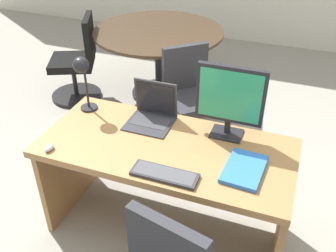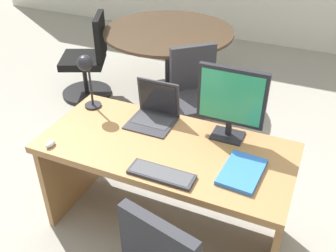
{
  "view_description": "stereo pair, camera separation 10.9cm",
  "coord_description": "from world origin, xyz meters",
  "px_view_note": "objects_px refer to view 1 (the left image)",
  "views": [
    {
      "loc": [
        0.69,
        -1.79,
        2.17
      ],
      "look_at": [
        0.0,
        0.04,
        0.87
      ],
      "focal_mm": 40.95,
      "sensor_mm": 36.0,
      "label": 1
    },
    {
      "loc": [
        0.79,
        -1.75,
        2.17
      ],
      "look_at": [
        0.0,
        0.04,
        0.87
      ],
      "focal_mm": 40.95,
      "sensor_mm": 36.0,
      "label": 2
    }
  ],
  "objects_px": {
    "laptop": "(153,109)",
    "meeting_chair_near": "(78,66)",
    "mouse": "(49,148)",
    "monitor": "(230,98)",
    "keyboard": "(165,174)",
    "meeting_table": "(158,47)",
    "desk": "(168,166)",
    "desk_lamp": "(82,72)",
    "book": "(244,169)",
    "meeting_chair_far": "(191,104)"
  },
  "relations": [
    {
      "from": "laptop",
      "to": "meeting_chair_near",
      "type": "bearing_deg",
      "value": 138.75
    },
    {
      "from": "laptop",
      "to": "mouse",
      "type": "height_order",
      "value": "laptop"
    },
    {
      "from": "monitor",
      "to": "keyboard",
      "type": "distance_m",
      "value": 0.62
    },
    {
      "from": "keyboard",
      "to": "monitor",
      "type": "bearing_deg",
      "value": 66.04
    },
    {
      "from": "meeting_table",
      "to": "mouse",
      "type": "bearing_deg",
      "value": -86.1
    },
    {
      "from": "desk",
      "to": "keyboard",
      "type": "height_order",
      "value": "keyboard"
    },
    {
      "from": "desk",
      "to": "desk_lamp",
      "type": "xyz_separation_m",
      "value": [
        -0.67,
        0.15,
        0.5
      ]
    },
    {
      "from": "desk_lamp",
      "to": "meeting_table",
      "type": "bearing_deg",
      "value": 94.17
    },
    {
      "from": "laptop",
      "to": "book",
      "type": "height_order",
      "value": "laptop"
    },
    {
      "from": "mouse",
      "to": "meeting_chair_near",
      "type": "xyz_separation_m",
      "value": [
        -0.96,
        1.79,
        -0.39
      ]
    },
    {
      "from": "monitor",
      "to": "meeting_table",
      "type": "height_order",
      "value": "monitor"
    },
    {
      "from": "book",
      "to": "meeting_table",
      "type": "height_order",
      "value": "book"
    },
    {
      "from": "mouse",
      "to": "meeting_table",
      "type": "xyz_separation_m",
      "value": [
        -0.15,
        2.16,
        -0.18
      ]
    },
    {
      "from": "desk",
      "to": "meeting_table",
      "type": "bearing_deg",
      "value": 113.64
    },
    {
      "from": "desk_lamp",
      "to": "meeting_chair_near",
      "type": "bearing_deg",
      "value": 125.63
    },
    {
      "from": "keyboard",
      "to": "meeting_chair_far",
      "type": "xyz_separation_m",
      "value": [
        -0.3,
        1.46,
        -0.41
      ]
    },
    {
      "from": "keyboard",
      "to": "book",
      "type": "bearing_deg",
      "value": 25.98
    },
    {
      "from": "book",
      "to": "laptop",
      "type": "bearing_deg",
      "value": 154.74
    },
    {
      "from": "laptop",
      "to": "keyboard",
      "type": "relative_size",
      "value": 0.79
    },
    {
      "from": "meeting_chair_near",
      "to": "laptop",
      "type": "bearing_deg",
      "value": -41.25
    },
    {
      "from": "desk_lamp",
      "to": "book",
      "type": "distance_m",
      "value": 1.24
    },
    {
      "from": "keyboard",
      "to": "mouse",
      "type": "relative_size",
      "value": 4.94
    },
    {
      "from": "desk",
      "to": "desk_lamp",
      "type": "bearing_deg",
      "value": 167.13
    },
    {
      "from": "monitor",
      "to": "meeting_chair_far",
      "type": "height_order",
      "value": "monitor"
    },
    {
      "from": "monitor",
      "to": "mouse",
      "type": "height_order",
      "value": "monitor"
    },
    {
      "from": "meeting_table",
      "to": "desk_lamp",
      "type": "bearing_deg",
      "value": -85.83
    },
    {
      "from": "mouse",
      "to": "meeting_chair_near",
      "type": "height_order",
      "value": "meeting_chair_near"
    },
    {
      "from": "desk",
      "to": "meeting_chair_near",
      "type": "distance_m",
      "value": 2.17
    },
    {
      "from": "monitor",
      "to": "desk_lamp",
      "type": "bearing_deg",
      "value": -177.17
    },
    {
      "from": "monitor",
      "to": "keyboard",
      "type": "relative_size",
      "value": 1.26
    },
    {
      "from": "book",
      "to": "meeting_chair_far",
      "type": "distance_m",
      "value": 1.51
    },
    {
      "from": "mouse",
      "to": "desk",
      "type": "bearing_deg",
      "value": 27.64
    },
    {
      "from": "desk",
      "to": "mouse",
      "type": "height_order",
      "value": "mouse"
    },
    {
      "from": "desk",
      "to": "meeting_chair_far",
      "type": "relative_size",
      "value": 1.81
    },
    {
      "from": "laptop",
      "to": "book",
      "type": "relative_size",
      "value": 0.91
    },
    {
      "from": "meeting_table",
      "to": "book",
      "type": "bearing_deg",
      "value": -56.11
    },
    {
      "from": "monitor",
      "to": "book",
      "type": "relative_size",
      "value": 1.44
    },
    {
      "from": "desk_lamp",
      "to": "monitor",
      "type": "bearing_deg",
      "value": 2.83
    },
    {
      "from": "laptop",
      "to": "desk_lamp",
      "type": "relative_size",
      "value": 0.74
    },
    {
      "from": "monitor",
      "to": "meeting_chair_far",
      "type": "distance_m",
      "value": 1.27
    },
    {
      "from": "book",
      "to": "monitor",
      "type": "bearing_deg",
      "value": 119.07
    },
    {
      "from": "desk",
      "to": "meeting_chair_near",
      "type": "relative_size",
      "value": 1.7
    },
    {
      "from": "monitor",
      "to": "meeting_chair_near",
      "type": "xyz_separation_m",
      "value": [
        -1.93,
        1.25,
        -0.64
      ]
    },
    {
      "from": "laptop",
      "to": "keyboard",
      "type": "bearing_deg",
      "value": -61.57
    },
    {
      "from": "desk",
      "to": "laptop",
      "type": "relative_size",
      "value": 5.24
    },
    {
      "from": "laptop",
      "to": "meeting_table",
      "type": "height_order",
      "value": "laptop"
    },
    {
      "from": "mouse",
      "to": "laptop",
      "type": "bearing_deg",
      "value": 50.12
    },
    {
      "from": "desk_lamp",
      "to": "meeting_chair_far",
      "type": "bearing_deg",
      "value": 64.72
    },
    {
      "from": "monitor",
      "to": "desk_lamp",
      "type": "distance_m",
      "value": 1.0
    },
    {
      "from": "monitor",
      "to": "laptop",
      "type": "bearing_deg",
      "value": 179.2
    }
  ]
}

